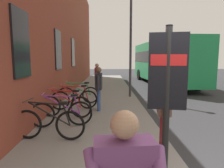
{
  "coord_description": "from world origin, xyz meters",
  "views": [
    {
      "loc": [
        -2.79,
        1.44,
        2.06
      ],
      "look_at": [
        3.17,
        1.31,
        1.29
      ],
      "focal_mm": 31.8,
      "sensor_mm": 36.0,
      "label": 1
    }
  ],
  "objects_px": {
    "bicycle_mid_rack": "(78,95)",
    "pedestrian_by_facade": "(99,84)",
    "bicycle_end_of_row": "(74,99)",
    "pedestrian_crossing_street": "(97,75)",
    "bicycle_far_end": "(66,106)",
    "pedestrian_near_bus": "(164,103)",
    "transit_info_sign": "(167,82)",
    "bicycle_by_door": "(62,113)",
    "bicycle_beside_lamp": "(49,124)",
    "street_lamp": "(131,31)",
    "city_bus": "(163,60)"
  },
  "relations": [
    {
      "from": "bicycle_far_end",
      "to": "pedestrian_by_facade",
      "type": "relative_size",
      "value": 1.08
    },
    {
      "from": "bicycle_by_door",
      "to": "pedestrian_near_bus",
      "type": "distance_m",
      "value": 3.04
    },
    {
      "from": "bicycle_far_end",
      "to": "city_bus",
      "type": "bearing_deg",
      "value": -31.75
    },
    {
      "from": "bicycle_by_door",
      "to": "bicycle_end_of_row",
      "type": "relative_size",
      "value": 1.0
    },
    {
      "from": "bicycle_end_of_row",
      "to": "transit_info_sign",
      "type": "height_order",
      "value": "transit_info_sign"
    },
    {
      "from": "bicycle_by_door",
      "to": "bicycle_end_of_row",
      "type": "xyz_separation_m",
      "value": [
        1.94,
        -0.04,
        0.0
      ]
    },
    {
      "from": "transit_info_sign",
      "to": "bicycle_by_door",
      "type": "bearing_deg",
      "value": 39.0
    },
    {
      "from": "bicycle_mid_rack",
      "to": "bicycle_far_end",
      "type": "bearing_deg",
      "value": 176.57
    },
    {
      "from": "bicycle_end_of_row",
      "to": "bicycle_mid_rack",
      "type": "bearing_deg",
      "value": -0.37
    },
    {
      "from": "bicycle_by_door",
      "to": "pedestrian_crossing_street",
      "type": "bearing_deg",
      "value": -7.04
    },
    {
      "from": "bicycle_mid_rack",
      "to": "pedestrian_by_facade",
      "type": "bearing_deg",
      "value": -141.36
    },
    {
      "from": "bicycle_mid_rack",
      "to": "transit_info_sign",
      "type": "bearing_deg",
      "value": -159.25
    },
    {
      "from": "bicycle_mid_rack",
      "to": "transit_info_sign",
      "type": "height_order",
      "value": "transit_info_sign"
    },
    {
      "from": "bicycle_far_end",
      "to": "bicycle_beside_lamp",
      "type": "bearing_deg",
      "value": 179.41
    },
    {
      "from": "bicycle_by_door",
      "to": "bicycle_mid_rack",
      "type": "distance_m",
      "value": 2.93
    },
    {
      "from": "bicycle_by_door",
      "to": "bicycle_far_end",
      "type": "relative_size",
      "value": 1.0
    },
    {
      "from": "pedestrian_near_bus",
      "to": "bicycle_mid_rack",
      "type": "bearing_deg",
      "value": 27.17
    },
    {
      "from": "transit_info_sign",
      "to": "pedestrian_by_facade",
      "type": "height_order",
      "value": "transit_info_sign"
    },
    {
      "from": "bicycle_end_of_row",
      "to": "bicycle_mid_rack",
      "type": "distance_m",
      "value": 0.99
    },
    {
      "from": "bicycle_beside_lamp",
      "to": "bicycle_by_door",
      "type": "height_order",
      "value": "same"
    },
    {
      "from": "pedestrian_near_bus",
      "to": "pedestrian_crossing_street",
      "type": "xyz_separation_m",
      "value": [
        7.44,
        1.72,
        -0.05
      ]
    },
    {
      "from": "bicycle_end_of_row",
      "to": "street_lamp",
      "type": "relative_size",
      "value": 0.31
    },
    {
      "from": "bicycle_end_of_row",
      "to": "pedestrian_crossing_street",
      "type": "xyz_separation_m",
      "value": [
        3.79,
        -0.66,
        0.62
      ]
    },
    {
      "from": "bicycle_far_end",
      "to": "city_bus",
      "type": "distance_m",
      "value": 11.17
    },
    {
      "from": "street_lamp",
      "to": "bicycle_beside_lamp",
      "type": "bearing_deg",
      "value": 154.69
    },
    {
      "from": "transit_info_sign",
      "to": "pedestrian_crossing_street",
      "type": "height_order",
      "value": "transit_info_sign"
    },
    {
      "from": "city_bus",
      "to": "pedestrian_by_facade",
      "type": "xyz_separation_m",
      "value": [
        -8.55,
        4.78,
        -0.81
      ]
    },
    {
      "from": "bicycle_far_end",
      "to": "pedestrian_by_facade",
      "type": "xyz_separation_m",
      "value": [
        0.87,
        -1.05,
        0.6
      ]
    },
    {
      "from": "city_bus",
      "to": "bicycle_mid_rack",
      "type": "bearing_deg",
      "value": 142.32
    },
    {
      "from": "bicycle_beside_lamp",
      "to": "bicycle_mid_rack",
      "type": "bearing_deg",
      "value": -2.09
    },
    {
      "from": "street_lamp",
      "to": "bicycle_end_of_row",
      "type": "bearing_deg",
      "value": 136.34
    },
    {
      "from": "bicycle_far_end",
      "to": "bicycle_end_of_row",
      "type": "xyz_separation_m",
      "value": [
        1.04,
        -0.12,
        0.0
      ]
    },
    {
      "from": "bicycle_beside_lamp",
      "to": "bicycle_end_of_row",
      "type": "xyz_separation_m",
      "value": [
        2.86,
        -0.13,
        -0.0
      ]
    },
    {
      "from": "transit_info_sign",
      "to": "city_bus",
      "type": "height_order",
      "value": "city_bus"
    },
    {
      "from": "transit_info_sign",
      "to": "bicycle_far_end",
      "type": "bearing_deg",
      "value": 32.09
    },
    {
      "from": "pedestrian_crossing_street",
      "to": "pedestrian_by_facade",
      "type": "bearing_deg",
      "value": -176.07
    },
    {
      "from": "bicycle_far_end",
      "to": "bicycle_end_of_row",
      "type": "distance_m",
      "value": 1.05
    },
    {
      "from": "bicycle_by_door",
      "to": "pedestrian_by_facade",
      "type": "height_order",
      "value": "pedestrian_by_facade"
    },
    {
      "from": "pedestrian_crossing_street",
      "to": "bicycle_by_door",
      "type": "bearing_deg",
      "value": 172.96
    },
    {
      "from": "transit_info_sign",
      "to": "city_bus",
      "type": "xyz_separation_m",
      "value": [
        13.01,
        -3.58,
        0.2
      ]
    },
    {
      "from": "bicycle_far_end",
      "to": "street_lamp",
      "type": "height_order",
      "value": "street_lamp"
    },
    {
      "from": "bicycle_beside_lamp",
      "to": "bicycle_end_of_row",
      "type": "height_order",
      "value": "same"
    },
    {
      "from": "bicycle_mid_rack",
      "to": "city_bus",
      "type": "xyz_separation_m",
      "value": [
        7.39,
        -5.71,
        1.41
      ]
    },
    {
      "from": "city_bus",
      "to": "transit_info_sign",
      "type": "bearing_deg",
      "value": 164.62
    },
    {
      "from": "pedestrian_near_bus",
      "to": "city_bus",
      "type": "bearing_deg",
      "value": -15.48
    },
    {
      "from": "bicycle_end_of_row",
      "to": "street_lamp",
      "type": "xyz_separation_m",
      "value": [
        2.53,
        -2.41,
        2.9
      ]
    },
    {
      "from": "bicycle_end_of_row",
      "to": "pedestrian_near_bus",
      "type": "bearing_deg",
      "value": -146.83
    },
    {
      "from": "transit_info_sign",
      "to": "street_lamp",
      "type": "distance_m",
      "value": 7.36
    },
    {
      "from": "bicycle_mid_rack",
      "to": "pedestrian_by_facade",
      "type": "distance_m",
      "value": 1.61
    },
    {
      "from": "pedestrian_by_facade",
      "to": "street_lamp",
      "type": "height_order",
      "value": "street_lamp"
    }
  ]
}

